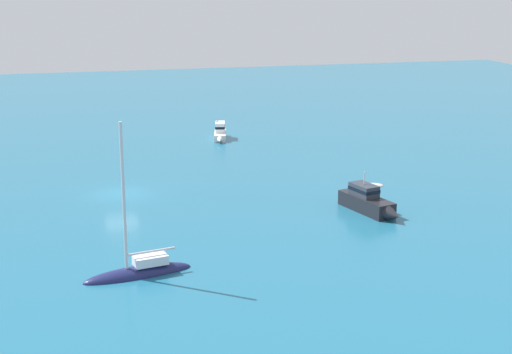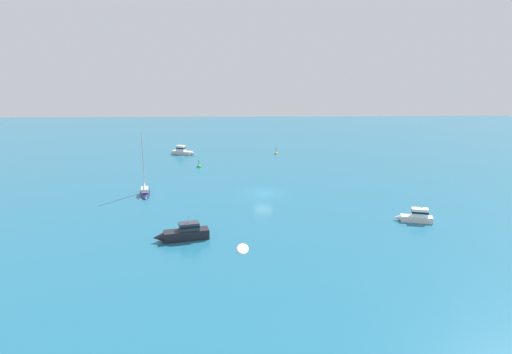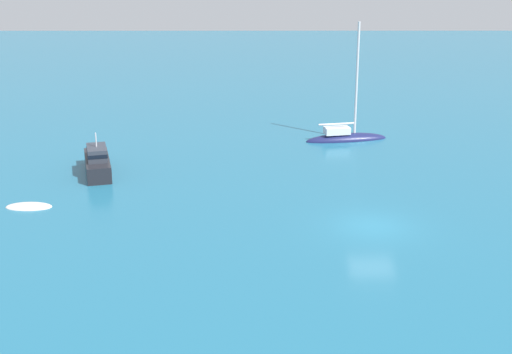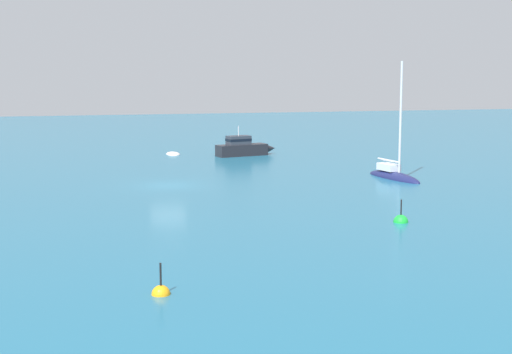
{
  "view_description": "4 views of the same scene",
  "coord_description": "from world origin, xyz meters",
  "px_view_note": "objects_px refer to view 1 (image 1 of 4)",
  "views": [
    {
      "loc": [
        58.54,
        -4.52,
        16.48
      ],
      "look_at": [
        5.0,
        9.67,
        1.96
      ],
      "focal_mm": 53.85,
      "sensor_mm": 36.0,
      "label": 1
    },
    {
      "loc": [
        2.67,
        65.21,
        20.38
      ],
      "look_at": [
        1.08,
        0.66,
        2.71
      ],
      "focal_mm": 32.71,
      "sensor_mm": 36.0,
      "label": 2
    },
    {
      "loc": [
        -37.44,
        6.46,
        15.38
      ],
      "look_at": [
        5.9,
        6.37,
        0.86
      ],
      "focal_mm": 52.17,
      "sensor_mm": 36.0,
      "label": 3
    },
    {
      "loc": [
        -6.87,
        -55.47,
        8.68
      ],
      "look_at": [
        5.64,
        -3.81,
        0.97
      ],
      "focal_mm": 54.54,
      "sensor_mm": 36.0,
      "label": 4
    }
  ],
  "objects_px": {
    "launch": "(220,133)",
    "rib": "(368,186)",
    "sloop": "(139,272)",
    "motor_cruiser": "(369,202)"
  },
  "relations": [
    {
      "from": "launch",
      "to": "rib",
      "type": "height_order",
      "value": "launch"
    },
    {
      "from": "sloop",
      "to": "launch",
      "type": "distance_m",
      "value": 37.78
    },
    {
      "from": "motor_cruiser",
      "to": "launch",
      "type": "bearing_deg",
      "value": 175.84
    },
    {
      "from": "rib",
      "to": "motor_cruiser",
      "type": "bearing_deg",
      "value": 67.2
    },
    {
      "from": "launch",
      "to": "rib",
      "type": "bearing_deg",
      "value": 32.96
    },
    {
      "from": "motor_cruiser",
      "to": "rib",
      "type": "height_order",
      "value": "motor_cruiser"
    },
    {
      "from": "launch",
      "to": "rib",
      "type": "relative_size",
      "value": 1.76
    },
    {
      "from": "sloop",
      "to": "rib",
      "type": "relative_size",
      "value": 3.51
    },
    {
      "from": "sloop",
      "to": "launch",
      "type": "xyz_separation_m",
      "value": [
        -35.65,
        12.47,
        0.5
      ]
    },
    {
      "from": "sloop",
      "to": "rib",
      "type": "xyz_separation_m",
      "value": [
        -14.38,
        20.1,
        -0.2
      ]
    }
  ]
}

